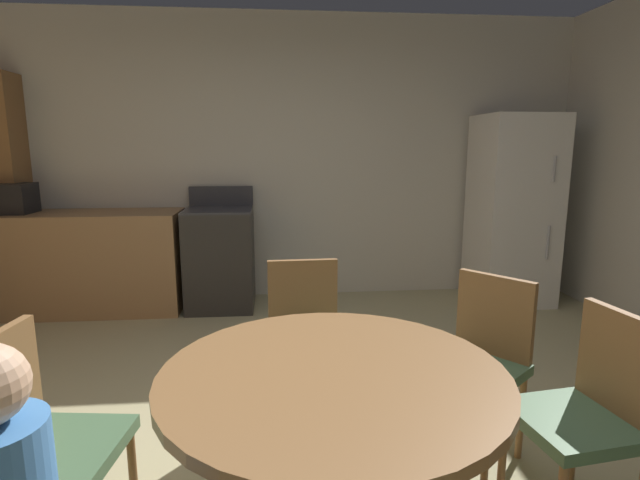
# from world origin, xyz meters

# --- Properties ---
(ground_plane) EXTENTS (14.00, 14.00, 0.00)m
(ground_plane) POSITION_xyz_m (0.00, 0.00, 0.00)
(ground_plane) COLOR tan
(wall_back) EXTENTS (6.06, 0.12, 2.70)m
(wall_back) POSITION_xyz_m (0.00, 2.90, 1.35)
(wall_back) COLOR beige
(wall_back) RESTS_ON ground
(kitchen_counter) EXTENTS (1.82, 0.60, 0.90)m
(kitchen_counter) POSITION_xyz_m (-1.82, 2.50, 0.45)
(kitchen_counter) COLOR #9E754C
(kitchen_counter) RESTS_ON ground
(pantry_column) EXTENTS (0.44, 0.36, 2.10)m
(pantry_column) POSITION_xyz_m (-2.51, 2.68, 1.05)
(pantry_column) COLOR olive
(pantry_column) RESTS_ON ground
(oven_range) EXTENTS (0.60, 0.60, 1.10)m
(oven_range) POSITION_xyz_m (-0.56, 2.51, 0.47)
(oven_range) COLOR #2D2B28
(oven_range) RESTS_ON ground
(refrigerator) EXTENTS (0.68, 0.68, 1.76)m
(refrigerator) POSITION_xyz_m (2.18, 2.45, 0.88)
(refrigerator) COLOR white
(refrigerator) RESTS_ON ground
(microwave) EXTENTS (0.44, 0.32, 0.26)m
(microwave) POSITION_xyz_m (-2.38, 2.50, 1.03)
(microwave) COLOR black
(microwave) RESTS_ON kitchen_counter
(dining_table) EXTENTS (1.13, 1.13, 0.76)m
(dining_table) POSITION_xyz_m (0.12, -0.50, 0.60)
(dining_table) COLOR olive
(dining_table) RESTS_ON ground
(chair_west) EXTENTS (0.45, 0.45, 0.87)m
(chair_west) POSITION_xyz_m (-0.87, -0.37, 0.50)
(chair_west) COLOR olive
(chair_west) RESTS_ON ground
(chair_northeast) EXTENTS (0.56, 0.56, 0.87)m
(chair_northeast) POSITION_xyz_m (0.90, 0.13, 0.50)
(chair_northeast) COLOR olive
(chair_northeast) RESTS_ON ground
(chair_north) EXTENTS (0.41, 0.41, 0.87)m
(chair_north) POSITION_xyz_m (0.09, 0.50, 0.50)
(chair_north) COLOR olive
(chair_north) RESTS_ON ground
(chair_east) EXTENTS (0.45, 0.45, 0.87)m
(chair_east) POSITION_xyz_m (1.12, -0.37, 0.50)
(chair_east) COLOR olive
(chair_east) RESTS_ON ground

